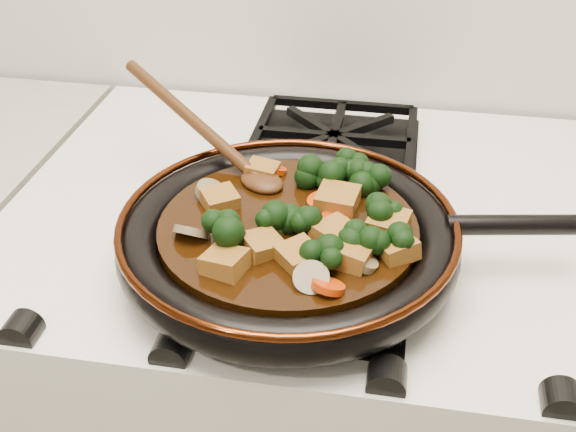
# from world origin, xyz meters

# --- Properties ---
(burner_grate_front) EXTENTS (0.23, 0.23, 0.03)m
(burner_grate_front) POSITION_xyz_m (0.00, 1.55, 0.91)
(burner_grate_front) COLOR black
(burner_grate_front) RESTS_ON stove
(burner_grate_back) EXTENTS (0.23, 0.23, 0.03)m
(burner_grate_back) POSITION_xyz_m (0.00, 1.83, 0.91)
(burner_grate_back) COLOR black
(burner_grate_back) RESTS_ON stove
(skillet) EXTENTS (0.48, 0.36, 0.05)m
(skillet) POSITION_xyz_m (-0.01, 1.56, 0.94)
(skillet) COLOR black
(skillet) RESTS_ON burner_grate_front
(braising_sauce) EXTENTS (0.27, 0.27, 0.02)m
(braising_sauce) POSITION_xyz_m (-0.02, 1.56, 0.95)
(braising_sauce) COLOR black
(braising_sauce) RESTS_ON skillet
(tofu_cube_0) EXTENTS (0.05, 0.05, 0.02)m
(tofu_cube_0) POSITION_xyz_m (0.01, 1.50, 0.97)
(tofu_cube_0) COLOR #925F21
(tofu_cube_0) RESTS_ON braising_sauce
(tofu_cube_1) EXTENTS (0.06, 0.06, 0.02)m
(tofu_cube_1) POSITION_xyz_m (0.04, 1.54, 0.97)
(tofu_cube_1) COLOR #925F21
(tofu_cube_1) RESTS_ON braising_sauce
(tofu_cube_2) EXTENTS (0.05, 0.05, 0.02)m
(tofu_cube_2) POSITION_xyz_m (-0.09, 1.58, 0.97)
(tofu_cube_2) COLOR #925F21
(tofu_cube_2) RESTS_ON braising_sauce
(tofu_cube_3) EXTENTS (0.05, 0.05, 0.03)m
(tofu_cube_3) POSITION_xyz_m (-0.06, 1.47, 0.97)
(tofu_cube_3) COLOR #925F21
(tofu_cube_3) RESTS_ON braising_sauce
(tofu_cube_4) EXTENTS (0.05, 0.05, 0.03)m
(tofu_cube_4) POSITION_xyz_m (0.03, 1.60, 0.97)
(tofu_cube_4) COLOR #925F21
(tofu_cube_4) RESTS_ON braising_sauce
(tofu_cube_5) EXTENTS (0.05, 0.05, 0.03)m
(tofu_cube_5) POSITION_xyz_m (0.09, 1.56, 0.97)
(tofu_cube_5) COLOR #925F21
(tofu_cube_5) RESTS_ON braising_sauce
(tofu_cube_6) EXTENTS (0.05, 0.05, 0.03)m
(tofu_cube_6) POSITION_xyz_m (-0.03, 1.51, 0.97)
(tofu_cube_6) COLOR #925F21
(tofu_cube_6) RESTS_ON braising_sauce
(tofu_cube_7) EXTENTS (0.04, 0.03, 0.02)m
(tofu_cube_7) POSITION_xyz_m (-0.06, 1.65, 0.97)
(tofu_cube_7) COLOR #925F21
(tofu_cube_7) RESTS_ON braising_sauce
(tofu_cube_8) EXTENTS (0.05, 0.06, 0.03)m
(tofu_cube_8) POSITION_xyz_m (0.05, 1.51, 0.97)
(tofu_cube_8) COLOR #925F21
(tofu_cube_8) RESTS_ON braising_sauce
(tofu_cube_9) EXTENTS (0.05, 0.05, 0.03)m
(tofu_cube_9) POSITION_xyz_m (0.10, 1.53, 0.97)
(tofu_cube_9) COLOR #925F21
(tofu_cube_9) RESTS_ON braising_sauce
(broccoli_floret_0) EXTENTS (0.08, 0.07, 0.06)m
(broccoli_floret_0) POSITION_xyz_m (0.06, 1.52, 0.97)
(broccoli_floret_0) COLOR black
(broccoli_floret_0) RESTS_ON braising_sauce
(broccoli_floret_1) EXTENTS (0.07, 0.06, 0.06)m
(broccoli_floret_1) POSITION_xyz_m (0.04, 1.66, 0.97)
(broccoli_floret_1) COLOR black
(broccoli_floret_1) RESTS_ON braising_sauce
(broccoli_floret_2) EXTENTS (0.08, 0.08, 0.07)m
(broccoli_floret_2) POSITION_xyz_m (0.08, 1.58, 0.97)
(broccoli_floret_2) COLOR black
(broccoli_floret_2) RESTS_ON braising_sauce
(broccoli_floret_3) EXTENTS (0.08, 0.08, 0.07)m
(broccoli_floret_3) POSITION_xyz_m (-0.02, 1.54, 0.97)
(broccoli_floret_3) COLOR black
(broccoli_floret_3) RESTS_ON braising_sauce
(broccoli_floret_4) EXTENTS (0.08, 0.08, 0.06)m
(broccoli_floret_4) POSITION_xyz_m (0.06, 1.64, 0.97)
(broccoli_floret_4) COLOR black
(broccoli_floret_4) RESTS_ON braising_sauce
(broccoli_floret_5) EXTENTS (0.08, 0.08, 0.07)m
(broccoli_floret_5) POSITION_xyz_m (0.01, 1.64, 0.97)
(broccoli_floret_5) COLOR black
(broccoli_floret_5) RESTS_ON braising_sauce
(broccoli_floret_6) EXTENTS (0.08, 0.07, 0.06)m
(broccoli_floret_6) POSITION_xyz_m (0.01, 1.55, 0.97)
(broccoli_floret_6) COLOR black
(broccoli_floret_6) RESTS_ON braising_sauce
(broccoli_floret_7) EXTENTS (0.08, 0.08, 0.07)m
(broccoli_floret_7) POSITION_xyz_m (0.09, 1.52, 0.97)
(broccoli_floret_7) COLOR black
(broccoli_floret_7) RESTS_ON braising_sauce
(broccoli_floret_8) EXTENTS (0.08, 0.08, 0.07)m
(broccoli_floret_8) POSITION_xyz_m (-0.07, 1.51, 0.97)
(broccoli_floret_8) COLOR black
(broccoli_floret_8) RESTS_ON braising_sauce
(broccoli_floret_9) EXTENTS (0.07, 0.07, 0.07)m
(broccoli_floret_9) POSITION_xyz_m (0.03, 1.49, 0.97)
(broccoli_floret_9) COLOR black
(broccoli_floret_9) RESTS_ON braising_sauce
(carrot_coin_0) EXTENTS (0.03, 0.03, 0.02)m
(carrot_coin_0) POSITION_xyz_m (0.04, 1.46, 0.96)
(carrot_coin_0) COLOR #C63405
(carrot_coin_0) RESTS_ON braising_sauce
(carrot_coin_1) EXTENTS (0.03, 0.03, 0.01)m
(carrot_coin_1) POSITION_xyz_m (0.03, 1.57, 0.96)
(carrot_coin_1) COLOR #C63405
(carrot_coin_1) RESTS_ON braising_sauce
(carrot_coin_2) EXTENTS (0.03, 0.03, 0.02)m
(carrot_coin_2) POSITION_xyz_m (-0.05, 1.66, 0.96)
(carrot_coin_2) COLOR #C63405
(carrot_coin_2) RESTS_ON braising_sauce
(carrot_coin_3) EXTENTS (0.03, 0.03, 0.02)m
(carrot_coin_3) POSITION_xyz_m (0.01, 1.60, 0.96)
(carrot_coin_3) COLOR #C63405
(carrot_coin_3) RESTS_ON braising_sauce
(mushroom_slice_0) EXTENTS (0.04, 0.04, 0.02)m
(mushroom_slice_0) POSITION_xyz_m (0.02, 1.46, 0.97)
(mushroom_slice_0) COLOR olive
(mushroom_slice_0) RESTS_ON braising_sauce
(mushroom_slice_1) EXTENTS (0.04, 0.04, 0.03)m
(mushroom_slice_1) POSITION_xyz_m (-0.11, 1.52, 0.97)
(mushroom_slice_1) COLOR olive
(mushroom_slice_1) RESTS_ON braising_sauce
(mushroom_slice_2) EXTENTS (0.04, 0.04, 0.02)m
(mushroom_slice_2) POSITION_xyz_m (0.07, 1.50, 0.97)
(mushroom_slice_2) COLOR olive
(mushroom_slice_2) RESTS_ON braising_sauce
(mushroom_slice_3) EXTENTS (0.04, 0.04, 0.02)m
(mushroom_slice_3) POSITION_xyz_m (-0.11, 1.59, 0.97)
(mushroom_slice_3) COLOR olive
(mushroom_slice_3) RESTS_ON braising_sauce
(wooden_spoon) EXTENTS (0.14, 0.11, 0.25)m
(wooden_spoon) POSITION_xyz_m (-0.12, 1.67, 0.98)
(wooden_spoon) COLOR #41230E
(wooden_spoon) RESTS_ON braising_sauce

